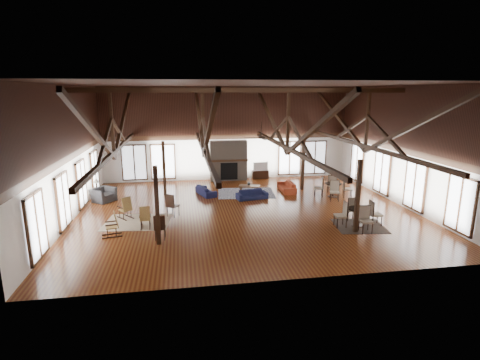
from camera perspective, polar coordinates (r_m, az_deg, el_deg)
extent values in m
plane|color=brown|center=(18.38, 0.91, -4.70)|extent=(16.00, 16.00, 0.00)
cube|color=black|center=(17.48, 0.99, 14.35)|extent=(16.00, 14.00, 0.02)
cube|color=silver|center=(24.55, -1.91, 7.03)|extent=(16.00, 0.02, 6.00)
cube|color=silver|center=(10.99, 7.29, -0.95)|extent=(16.00, 0.02, 6.00)
cube|color=silver|center=(18.11, -24.89, 3.55)|extent=(0.02, 14.00, 6.00)
cube|color=silver|center=(20.62, 23.49, 4.73)|extent=(0.02, 14.00, 6.00)
cube|color=black|center=(17.48, 0.98, 13.53)|extent=(15.60, 0.18, 0.22)
cube|color=black|center=(17.66, -18.65, 4.04)|extent=(0.16, 13.70, 0.18)
cube|color=black|center=(17.51, -18.98, 8.40)|extent=(0.14, 0.14, 2.70)
cube|color=black|center=(20.97, -17.37, 8.87)|extent=(0.15, 7.07, 3.12)
cube|color=black|center=(14.10, -21.29, 6.67)|extent=(0.15, 7.07, 3.12)
cube|color=black|center=(17.44, -5.56, 4.56)|extent=(0.16, 13.70, 0.18)
cube|color=black|center=(17.29, -5.66, 8.99)|extent=(0.14, 0.14, 2.70)
cube|color=black|center=(20.78, -6.26, 9.35)|extent=(0.15, 7.07, 3.12)
cube|color=black|center=(13.82, -4.74, 7.41)|extent=(0.15, 7.07, 3.12)
cube|color=black|center=(18.12, 7.21, 4.85)|extent=(0.16, 13.70, 0.18)
cube|color=black|center=(17.98, 7.34, 9.11)|extent=(0.14, 0.14, 2.70)
cube|color=black|center=(21.36, 4.67, 9.49)|extent=(0.15, 7.07, 3.12)
cube|color=black|center=(14.67, 11.17, 7.55)|extent=(0.15, 7.07, 3.12)
cube|color=black|center=(19.62, 18.55, 4.91)|extent=(0.16, 13.70, 0.18)
cube|color=black|center=(19.48, 18.84, 8.83)|extent=(0.14, 0.14, 2.70)
cube|color=black|center=(22.64, 14.69, 9.32)|extent=(0.15, 7.07, 3.12)
cube|color=black|center=(16.48, 24.45, 7.23)|extent=(0.15, 7.07, 3.12)
cube|color=black|center=(14.36, -12.53, -3.85)|extent=(0.16, 0.16, 3.05)
cube|color=black|center=(15.96, 17.49, -2.42)|extent=(0.16, 0.16, 3.05)
cube|color=black|center=(21.15, -11.49, 1.70)|extent=(0.16, 0.16, 3.05)
cube|color=black|center=(22.27, 9.55, 2.36)|extent=(0.16, 0.16, 3.05)
cube|color=#736658|center=(24.48, -1.78, 2.99)|extent=(2.40, 0.62, 2.60)
cube|color=black|center=(24.29, -1.67, 1.35)|extent=(1.10, 0.06, 1.10)
cube|color=#321C0F|center=(24.20, -1.70, 2.99)|extent=(2.50, 0.20, 0.12)
cylinder|color=black|center=(16.67, 3.27, 7.67)|extent=(0.04, 0.04, 0.70)
cylinder|color=black|center=(16.71, 3.25, 6.47)|extent=(0.20, 0.20, 0.10)
cube|color=black|center=(16.81, 4.76, 6.49)|extent=(0.70, 0.12, 0.02)
cube|color=black|center=(17.15, 2.93, 6.65)|extent=(0.12, 0.70, 0.02)
cube|color=black|center=(16.62, 1.73, 6.45)|extent=(0.70, 0.12, 0.02)
cube|color=black|center=(16.27, 3.59, 6.28)|extent=(0.12, 0.70, 0.02)
imported|color=#141737|center=(20.31, 1.84, -2.22)|extent=(1.78, 0.96, 0.49)
imported|color=#15163A|center=(21.20, -5.20, -1.61)|extent=(1.81, 1.16, 0.49)
imported|color=#A13A1F|center=(22.05, 7.13, -0.99)|extent=(1.89, 0.77, 0.55)
cube|color=brown|center=(21.43, 1.40, -0.92)|extent=(1.29, 0.95, 0.06)
cube|color=brown|center=(21.23, 0.20, -1.68)|extent=(0.06, 0.06, 0.38)
cube|color=brown|center=(21.59, 0.04, -1.42)|extent=(0.06, 0.06, 0.38)
cube|color=brown|center=(21.40, 2.78, -1.57)|extent=(0.06, 0.06, 0.38)
cube|color=brown|center=(21.76, 2.57, -1.31)|extent=(0.06, 0.06, 0.38)
imported|color=#B2B2B2|center=(21.46, 1.37, -0.54)|extent=(0.20, 0.20, 0.20)
imported|color=#313033|center=(21.13, -20.11, -2.12)|extent=(1.43, 1.46, 0.72)
cube|color=black|center=(21.65, -20.92, -1.95)|extent=(0.47, 0.47, 0.63)
cylinder|color=black|center=(21.53, -21.03, -0.67)|extent=(0.08, 0.08, 0.38)
cone|color=beige|center=(21.47, -21.09, -0.02)|extent=(0.33, 0.33, 0.27)
cube|color=olive|center=(18.01, -17.12, -4.37)|extent=(0.63, 0.62, 0.05)
cube|color=olive|center=(17.75, -16.85, -3.55)|extent=(0.47, 0.42, 0.66)
cube|color=black|center=(18.04, -17.56, -5.62)|extent=(0.53, 0.66, 0.05)
cube|color=black|center=(18.21, -16.52, -5.36)|extent=(0.53, 0.66, 0.05)
cube|color=olive|center=(16.60, -14.23, -5.77)|extent=(0.44, 0.43, 0.04)
cube|color=olive|center=(16.32, -14.32, -5.01)|extent=(0.43, 0.18, 0.62)
cube|color=black|center=(16.73, -14.78, -6.93)|extent=(0.07, 0.76, 0.04)
cube|color=black|center=(16.71, -13.55, -6.88)|extent=(0.07, 0.76, 0.04)
cube|color=olive|center=(16.00, -19.01, -6.79)|extent=(0.50, 0.51, 0.05)
cube|color=olive|center=(15.91, -18.36, -5.71)|extent=(0.25, 0.46, 0.63)
cube|color=black|center=(15.95, -18.89, -8.23)|extent=(0.77, 0.20, 0.05)
cube|color=black|center=(16.29, -18.93, -7.77)|extent=(0.77, 0.20, 0.05)
cube|color=black|center=(17.72, -10.17, -3.91)|extent=(0.65, 0.65, 0.06)
cube|color=black|center=(17.47, -10.62, -3.15)|extent=(0.41, 0.31, 0.61)
cylinder|color=black|center=(17.79, -10.14, -4.68)|extent=(0.04, 0.04, 0.50)
cube|color=black|center=(15.15, -12.09, -7.13)|extent=(0.45, 0.45, 0.05)
cube|color=black|center=(14.87, -12.20, -6.37)|extent=(0.44, 0.05, 0.58)
cylinder|color=black|center=(15.23, -12.05, -7.96)|extent=(0.04, 0.04, 0.47)
cylinder|color=black|center=(16.93, 17.62, -4.21)|extent=(0.90, 0.90, 0.04)
cylinder|color=black|center=(17.04, 17.53, -5.41)|extent=(0.10, 0.10, 0.75)
cylinder|color=black|center=(17.16, 17.44, -6.60)|extent=(0.54, 0.54, 0.04)
cylinder|color=black|center=(21.19, 14.04, -0.53)|extent=(0.89, 0.89, 0.04)
cylinder|color=black|center=(21.28, 13.99, -1.50)|extent=(0.10, 0.10, 0.74)
cylinder|color=black|center=(21.37, 13.93, -2.46)|extent=(0.54, 0.54, 0.04)
imported|color=#B2B2B2|center=(16.84, 17.73, -4.07)|extent=(0.16, 0.16, 0.10)
imported|color=#B2B2B2|center=(21.27, 14.12, -0.30)|extent=(0.13, 0.13, 0.09)
cube|color=black|center=(25.11, 3.10, 0.85)|extent=(1.09, 0.41, 0.54)
imported|color=#B2B2B2|center=(24.99, 3.10, 2.10)|extent=(1.01, 0.23, 0.58)
cube|color=tan|center=(17.43, -15.33, -6.19)|extent=(3.07, 2.54, 0.01)
cube|color=#1B264E|center=(21.50, 0.91, -2.00)|extent=(3.40, 2.69, 0.01)
cube|color=black|center=(17.15, 17.74, -6.69)|extent=(2.30, 2.14, 0.01)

